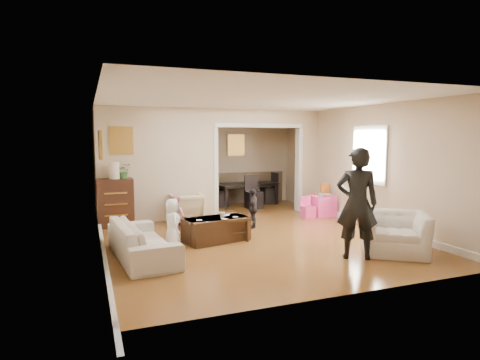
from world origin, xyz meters
name	(u,v)px	position (x,y,z in m)	size (l,w,h in m)	color
floor	(243,232)	(0.00, 0.00, 0.00)	(7.00, 7.00, 0.00)	#975927
partition_left	(159,165)	(-1.38, 1.80, 1.30)	(2.75, 0.18, 2.60)	#BCAB89
partition_right	(307,161)	(2.48, 1.80, 1.30)	(0.55, 0.18, 2.60)	#BCAB89
partition_header	(259,117)	(1.10, 1.80, 2.42)	(2.22, 0.18, 0.35)	#BCAB89
window_pane	(370,155)	(2.73, -0.40, 1.55)	(0.03, 0.95, 1.10)	white
framed_art_partition	(121,141)	(-2.20, 1.70, 1.85)	(0.45, 0.03, 0.55)	brown
framed_art_sofa_wall	(100,145)	(-2.71, -0.60, 1.80)	(0.03, 0.55, 0.40)	brown
framed_art_alcove	(236,145)	(1.10, 3.44, 1.70)	(0.45, 0.03, 0.55)	brown
sofa	(142,240)	(-2.14, -1.04, 0.29)	(1.99, 0.78, 0.58)	beige
armchair_back	(187,208)	(-0.86, 1.32, 0.33)	(0.71, 0.73, 0.66)	#C8B28B
armchair_front	(394,233)	(1.80, -2.26, 0.34)	(1.05, 0.92, 0.68)	beige
dresser	(115,203)	(-2.38, 1.50, 0.52)	(0.75, 0.42, 1.04)	#371B10
table_lamp	(114,170)	(-2.38, 1.50, 1.22)	(0.22, 0.22, 0.36)	beige
potted_plant	(124,171)	(-2.18, 1.50, 1.20)	(0.29, 0.25, 0.32)	#3D7032
coffee_table	(216,229)	(-0.72, -0.45, 0.22)	(1.18, 0.59, 0.44)	#362011
coffee_cup	(222,215)	(-0.62, -0.50, 0.49)	(0.11, 0.11, 0.10)	beige
play_table	(322,206)	(2.44, 0.95, 0.25)	(0.52, 0.52, 0.50)	#FD429D
cereal_box	(325,189)	(2.56, 1.05, 0.65)	(0.20, 0.07, 0.30)	gold
cyan_cup	(320,195)	(2.34, 0.90, 0.54)	(0.08, 0.08, 0.08)	#2ACAD4
toy_block	(316,194)	(2.32, 1.07, 0.52)	(0.08, 0.06, 0.05)	red
play_bowl	(327,195)	(2.49, 0.83, 0.52)	(0.22, 0.22, 0.05)	beige
dining_table	(245,194)	(1.27, 3.14, 0.31)	(1.78, 1.00, 0.63)	black
adult_person	(357,203)	(1.03, -2.28, 0.89)	(0.65, 0.42, 1.77)	black
child_kneel_a	(172,223)	(-1.57, -0.60, 0.43)	(0.42, 0.27, 0.86)	white
child_kneel_b	(175,218)	(-1.42, -0.15, 0.43)	(0.42, 0.33, 0.86)	pink
child_toddler	(253,208)	(0.33, 0.30, 0.42)	(0.50, 0.21, 0.85)	black
craft_papers	(222,217)	(-0.61, -0.48, 0.44)	(0.82, 0.49, 0.00)	white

